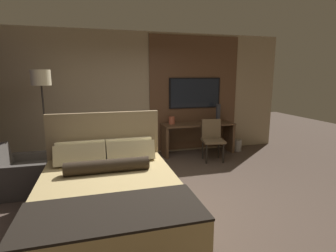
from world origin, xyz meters
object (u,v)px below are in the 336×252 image
object	(u,v)px
vase_short	(172,120)
tv	(195,93)
vase_tall	(218,113)
waste_bin	(237,145)
book	(209,122)
floor_lamp	(42,87)
desk_chair	(212,136)
desk	(197,133)
armchair_by_window	(23,175)
bed	(110,198)

from	to	relation	value
vase_short	tv	bearing A→B (deg)	13.10
vase_tall	waste_bin	world-z (taller)	vase_tall
vase_short	book	world-z (taller)	vase_short
tv	floor_lamp	bearing A→B (deg)	-167.69
floor_lamp	desk_chair	bearing A→B (deg)	-1.67
floor_lamp	waste_bin	distance (m)	4.52
desk	vase_tall	bearing A→B (deg)	0.04
book	desk_chair	bearing A→B (deg)	-105.68
floor_lamp	waste_bin	world-z (taller)	floor_lamp
desk_chair	armchair_by_window	distance (m)	3.68
desk	book	size ratio (longest dim) A/B	6.54
desk	desk_chair	bearing A→B (deg)	-79.31
bed	vase_tall	bearing A→B (deg)	44.14
floor_lamp	book	bearing A→B (deg)	7.33
armchair_by_window	vase_short	xyz separation A→B (m)	(2.88, 1.32, 0.55)
vase_tall	waste_bin	xyz separation A→B (m)	(0.49, -0.11, -0.80)
desk	vase_short	bearing A→B (deg)	172.89
vase_short	book	distance (m)	0.89
armchair_by_window	waste_bin	bearing A→B (deg)	-75.12
waste_bin	tv	bearing A→B (deg)	162.17
desk_chair	armchair_by_window	xyz separation A→B (m)	(-3.61, -0.66, -0.28)
vase_short	waste_bin	xyz separation A→B (m)	(1.63, -0.18, -0.67)
floor_lamp	bed	bearing A→B (deg)	-64.35
desk	floor_lamp	world-z (taller)	floor_lamp
vase_tall	book	world-z (taller)	vase_tall
tv	book	xyz separation A→B (m)	(0.26, -0.26, -0.68)
floor_lamp	waste_bin	xyz separation A→B (m)	(4.25, 0.38, -1.50)
desk	desk_chair	world-z (taller)	desk_chair
tv	waste_bin	xyz separation A→B (m)	(1.01, -0.33, -1.28)
floor_lamp	armchair_by_window	bearing A→B (deg)	-108.97
desk	waste_bin	world-z (taller)	desk
bed	vase_tall	distance (m)	3.84
tv	book	size ratio (longest dim) A/B	4.94
desk_chair	tv	bearing A→B (deg)	107.26
bed	floor_lamp	bearing A→B (deg)	115.65
desk	bed	bearing A→B (deg)	-129.78
desk	desk_chair	size ratio (longest dim) A/B	1.90
floor_lamp	book	xyz separation A→B (m)	(3.50, 0.45, -0.90)
vase_short	vase_tall	bearing A→B (deg)	-3.84
bed	armchair_by_window	bearing A→B (deg)	132.77
vase_short	book	xyz separation A→B (m)	(0.88, -0.11, -0.07)
desk_chair	vase_tall	distance (m)	0.82
waste_bin	vase_short	bearing A→B (deg)	173.62
tv	waste_bin	size ratio (longest dim) A/B	4.59
bed	waste_bin	bearing A→B (deg)	38.29
tv	book	distance (m)	0.78
desk_chair	vase_tall	bearing A→B (deg)	64.08
tv	vase_short	bearing A→B (deg)	-166.90
desk_chair	armchair_by_window	world-z (taller)	desk_chair
armchair_by_window	vase_tall	bearing A→B (deg)	-72.09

